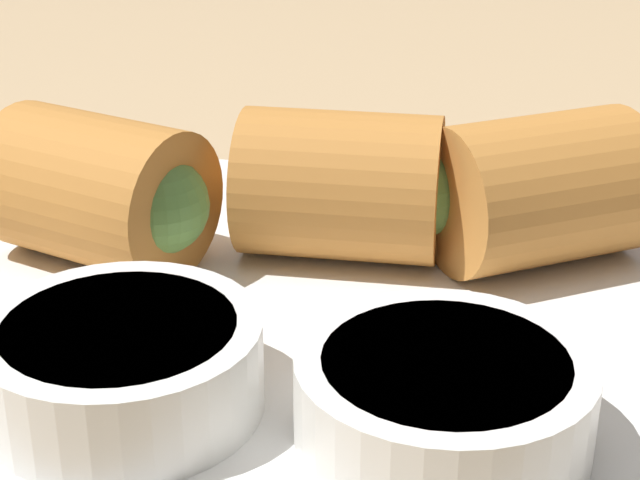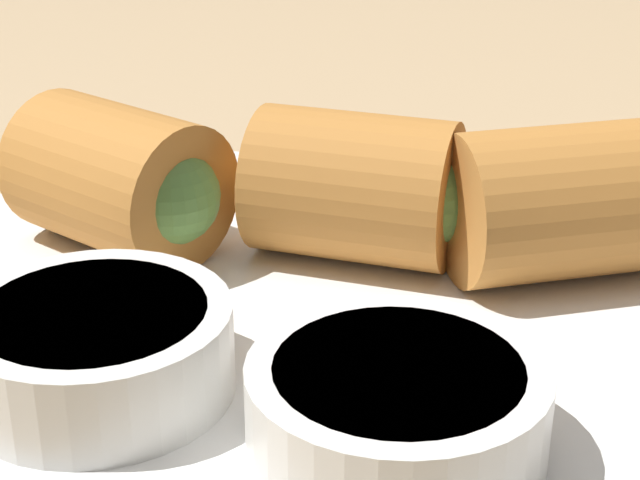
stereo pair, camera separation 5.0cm
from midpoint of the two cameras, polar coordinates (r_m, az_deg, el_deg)
The scene contains 8 objects.
table_surface at distance 39.69cm, azimuth -2.36°, elevation -6.65°, with size 180.00×140.00×2.00cm.
serving_plate at distance 39.19cm, azimuth -3.66°, elevation -4.15°, with size 33.99×26.13×1.50cm.
roll_front_left at distance 41.15cm, azimuth 8.75°, elevation 2.64°, with size 9.52×9.07×5.75cm.
roll_front_right at distance 41.66cm, azimuth -14.65°, elevation 2.38°, with size 9.15×7.68×5.75cm.
roll_back_left at distance 40.91cm, azimuth -1.69°, elevation 2.79°, with size 8.78×6.23×5.75cm.
dipping_bowl_near at distance 30.22cm, azimuth 1.91°, elevation -8.64°, with size 8.50×8.50×2.83cm.
dipping_bowl_far at distance 32.96cm, azimuth -14.87°, elevation -6.47°, with size 8.50×8.50×2.83cm.
spoon at distance 53.96cm, azimuth 11.75°, elevation 3.60°, with size 16.95×4.45×1.44cm.
Camera 1 is at (-6.92, 33.33, 21.67)cm, focal length 60.00 mm.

